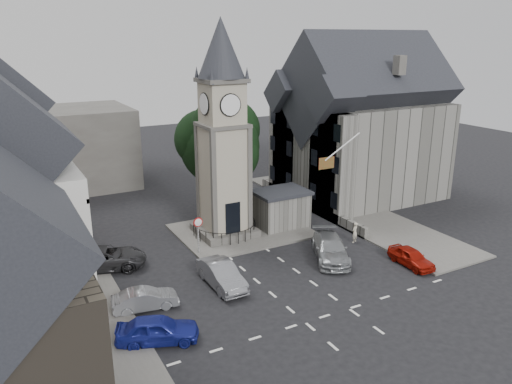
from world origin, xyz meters
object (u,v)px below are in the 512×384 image
car_east_red (411,257)px  pedestrian (355,232)px  car_west_blue (157,330)px  clock_tower (223,133)px  stone_shelter (281,209)px

car_east_red → pedestrian: size_ratio=2.24×
car_west_blue → clock_tower: bearing=-17.5°
stone_shelter → car_west_blue: (-13.89, -10.91, -0.84)m
clock_tower → stone_shelter: clock_tower is taller
stone_shelter → pedestrian: 6.41m
car_west_blue → car_east_red: bearing=-67.6°
stone_shelter → car_west_blue: 17.68m
car_west_blue → car_east_red: (17.87, 0.41, -0.10)m
clock_tower → car_east_red: bearing=-51.4°
car_west_blue → pedestrian: pedestrian is taller
clock_tower → stone_shelter: 8.15m
stone_shelter → clock_tower: bearing=174.2°
pedestrian → car_east_red: bearing=75.8°
clock_tower → car_west_blue: size_ratio=3.90×
stone_shelter → pedestrian: (3.20, -5.50, -0.75)m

